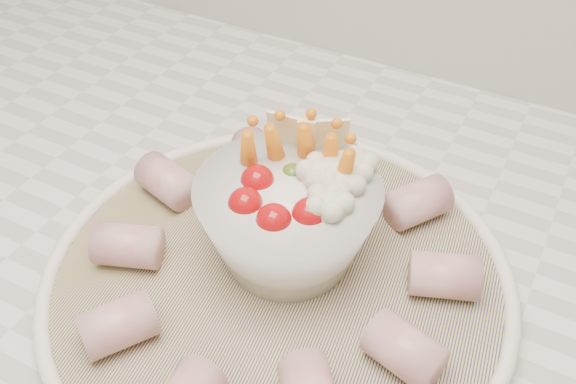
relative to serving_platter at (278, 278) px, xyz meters
The scene contains 3 objects.
serving_platter is the anchor object (origin of this frame).
veggie_bowl 0.05m from the serving_platter, 92.49° to the left, with size 0.14×0.14×0.11m.
cured_meat_rolls 0.02m from the serving_platter, 152.75° to the left, with size 0.31×0.30×0.03m.
Camera 1 is at (0.15, 1.10, 1.32)m, focal length 40.00 mm.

